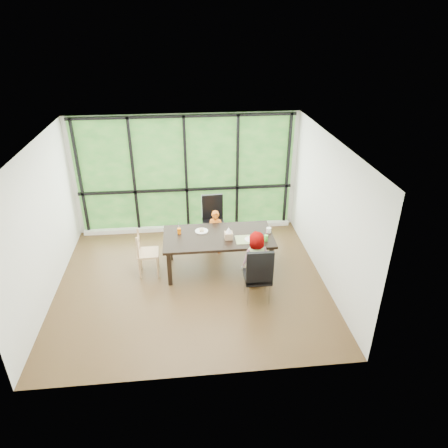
{
  "coord_description": "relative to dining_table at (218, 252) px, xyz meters",
  "views": [
    {
      "loc": [
        -0.06,
        -6.36,
        4.56
      ],
      "look_at": [
        0.65,
        0.33,
        1.05
      ],
      "focal_mm": 32.58,
      "sensor_mm": 36.0,
      "label": 1
    }
  ],
  "objects": [
    {
      "name": "ground",
      "position": [
        -0.55,
        -0.43,
        -0.38
      ],
      "size": [
        5.0,
        5.0,
        0.0
      ],
      "primitive_type": "plane",
      "color": "black",
      "rests_on": "ground"
    },
    {
      "name": "back_wall",
      "position": [
        -0.55,
        1.82,
        0.98
      ],
      "size": [
        5.0,
        0.0,
        5.0
      ],
      "primitive_type": "plane",
      "rotation": [
        1.57,
        0.0,
        0.0
      ],
      "color": "silver",
      "rests_on": "ground"
    },
    {
      "name": "foliage_backdrop",
      "position": [
        -0.55,
        1.8,
        0.98
      ],
      "size": [
        4.8,
        0.02,
        2.65
      ],
      "primitive_type": "cube",
      "color": "#204C1D",
      "rests_on": "back_wall"
    },
    {
      "name": "window_mullions",
      "position": [
        -0.55,
        1.76,
        0.98
      ],
      "size": [
        4.8,
        0.06,
        2.65
      ],
      "primitive_type": null,
      "color": "black",
      "rests_on": "back_wall"
    },
    {
      "name": "window_sill",
      "position": [
        -0.55,
        1.72,
        -0.33
      ],
      "size": [
        4.8,
        0.12,
        0.1
      ],
      "primitive_type": "cube",
      "color": "silver",
      "rests_on": "ground"
    },
    {
      "name": "dining_table",
      "position": [
        0.0,
        0.0,
        0.0
      ],
      "size": [
        2.2,
        1.28,
        0.75
      ],
      "primitive_type": "cube",
      "rotation": [
        0.0,
        0.0,
        -0.1
      ],
      "color": "black",
      "rests_on": "ground"
    },
    {
      "name": "chair_window_leather",
      "position": [
        -0.01,
        1.04,
        0.17
      ],
      "size": [
        0.48,
        0.48,
        1.08
      ],
      "primitive_type": "cube",
      "rotation": [
        0.0,
        0.0,
        0.04
      ],
      "color": "black",
      "rests_on": "ground"
    },
    {
      "name": "chair_interior_leather",
      "position": [
        0.59,
        -1.03,
        0.17
      ],
      "size": [
        0.47,
        0.47,
        1.08
      ],
      "primitive_type": "cube",
      "rotation": [
        0.0,
        0.0,
        3.12
      ],
      "color": "black",
      "rests_on": "ground"
    },
    {
      "name": "chair_end_beech",
      "position": [
        -1.36,
        -0.0,
        0.08
      ],
      "size": [
        0.41,
        0.43,
        0.9
      ],
      "primitive_type": "cube",
      "rotation": [
        0.0,
        0.0,
        1.59
      ],
      "color": "#A67F58",
      "rests_on": "ground"
    },
    {
      "name": "child_toddler",
      "position": [
        -0.0,
        0.65,
        0.1
      ],
      "size": [
        0.41,
        0.33,
        0.96
      ],
      "primitive_type": "imported",
      "rotation": [
        0.0,
        0.0,
        -0.35
      ],
      "color": "#CE5D13",
      "rests_on": "ground"
    },
    {
      "name": "child_older",
      "position": [
        0.62,
        -0.6,
        0.18
      ],
      "size": [
        0.6,
        0.46,
        1.1
      ],
      "primitive_type": "imported",
      "rotation": [
        0.0,
        0.0,
        3.36
      ],
      "color": "gray",
      "rests_on": "ground"
    },
    {
      "name": "placemat",
      "position": [
        0.54,
        -0.21,
        0.38
      ],
      "size": [
        0.46,
        0.34,
        0.01
      ],
      "primitive_type": "cube",
      "color": "tan",
      "rests_on": "dining_table"
    },
    {
      "name": "plate_far",
      "position": [
        -0.31,
        0.21,
        0.38
      ],
      "size": [
        0.25,
        0.25,
        0.02
      ],
      "primitive_type": "cylinder",
      "color": "white",
      "rests_on": "dining_table"
    },
    {
      "name": "plate_near",
      "position": [
        0.6,
        -0.22,
        0.38
      ],
      "size": [
        0.23,
        0.23,
        0.01
      ],
      "primitive_type": "cylinder",
      "color": "white",
      "rests_on": "dining_table"
    },
    {
      "name": "orange_cup",
      "position": [
        -0.75,
        0.17,
        0.43
      ],
      "size": [
        0.07,
        0.07,
        0.11
      ],
      "primitive_type": "cylinder",
      "color": "#DF6202",
      "rests_on": "dining_table"
    },
    {
      "name": "green_cup",
      "position": [
        0.87,
        -0.28,
        0.43
      ],
      "size": [
        0.07,
        0.07,
        0.12
      ],
      "primitive_type": "cylinder",
      "color": "#57CE3E",
      "rests_on": "dining_table"
    },
    {
      "name": "white_mug",
      "position": [
        0.99,
        0.03,
        0.42
      ],
      "size": [
        0.1,
        0.1,
        0.1
      ],
      "primitive_type": "cylinder",
      "color": "white",
      "rests_on": "dining_table"
    },
    {
      "name": "tissue_box",
      "position": [
        0.18,
        -0.13,
        0.44
      ],
      "size": [
        0.15,
        0.15,
        0.13
      ],
      "primitive_type": "cube",
      "color": "tan",
      "rests_on": "dining_table"
    },
    {
      "name": "crepe_rolls_far",
      "position": [
        -0.31,
        0.21,
        0.41
      ],
      "size": [
        0.1,
        0.12,
        0.04
      ],
      "primitive_type": null,
      "color": "tan",
      "rests_on": "plate_far"
    },
    {
      "name": "crepe_rolls_near",
      "position": [
        0.6,
        -0.22,
        0.41
      ],
      "size": [
        0.05,
        0.12,
        0.04
      ],
      "primitive_type": null,
      "color": "tan",
      "rests_on": "plate_near"
    },
    {
      "name": "straw_white",
      "position": [
        -0.75,
        0.17,
        0.53
      ],
      "size": [
        0.01,
        0.04,
        0.2
      ],
      "primitive_type": "cylinder",
      "rotation": [
        0.14,
        0.0,
        0.0
      ],
      "color": "white",
      "rests_on": "orange_cup"
    },
    {
      "name": "straw_pink",
      "position": [
        0.87,
        -0.28,
        0.53
      ],
      "size": [
        0.01,
        0.04,
        0.2
      ],
      "primitive_type": "cylinder",
      "rotation": [
        0.14,
        0.0,
        0.0
      ],
      "color": "pink",
      "rests_on": "green_cup"
    },
    {
      "name": "tissue",
      "position": [
        0.18,
        -0.13,
        0.56
      ],
      "size": [
        0.12,
        0.12,
        0.11
      ],
      "primitive_type": "cone",
      "color": "white",
      "rests_on": "tissue_box"
    }
  ]
}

